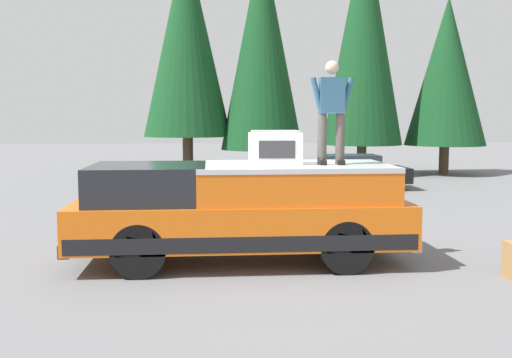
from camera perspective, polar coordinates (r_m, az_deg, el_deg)
ground_plane at (r=10.21m, az=1.23°, el=-7.79°), size 90.00×90.00×0.00m
pickup_truck at (r=9.90m, az=-1.46°, el=-3.06°), size 2.01×5.54×1.65m
compressor_unit at (r=9.84m, az=1.82°, el=3.05°), size 0.65×0.84×0.56m
person_on_truck_bed at (r=9.81m, az=7.28°, el=6.65°), size 0.29×0.72×1.69m
parked_car_black at (r=20.19m, az=8.73°, el=0.67°), size 1.64×4.10×1.16m
conifer_far_left at (r=26.37m, az=17.89°, el=9.80°), size 3.35×3.35×7.40m
conifer_left at (r=25.20m, az=10.33°, el=13.57°), size 3.27×3.27×10.32m
conifer_center_left at (r=25.19m, az=0.58°, el=12.81°), size 3.44×3.44×9.79m
conifer_center_right at (r=25.56m, az=-6.70°, el=13.33°), size 3.68×3.68×9.84m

